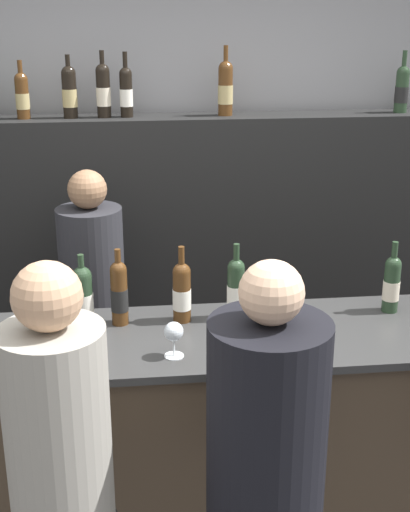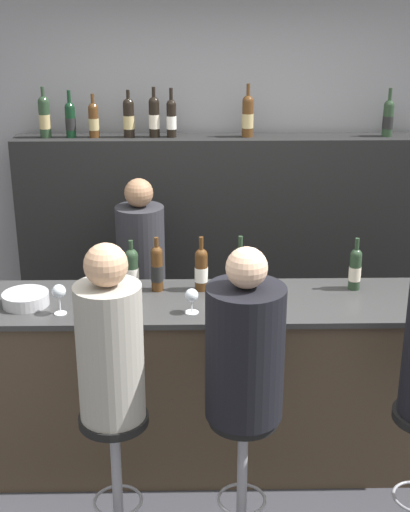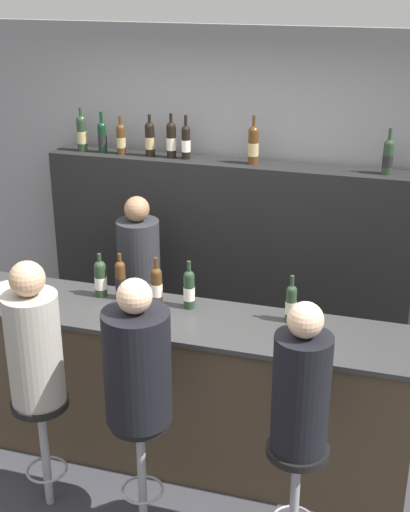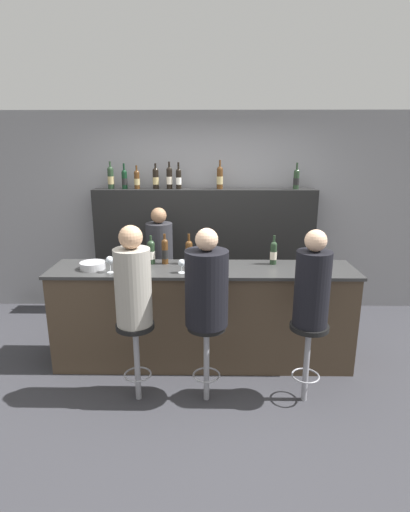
{
  "view_description": "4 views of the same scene",
  "coord_description": "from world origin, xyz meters",
  "px_view_note": "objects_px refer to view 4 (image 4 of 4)",
  "views": [
    {
      "loc": [
        -0.34,
        -2.14,
        2.2
      ],
      "look_at": [
        -0.06,
        0.37,
        1.3
      ],
      "focal_mm": 50.0,
      "sensor_mm": 36.0,
      "label": 1
    },
    {
      "loc": [
        -0.19,
        -3.22,
        2.56
      ],
      "look_at": [
        -0.12,
        0.27,
        1.27
      ],
      "focal_mm": 50.0,
      "sensor_mm": 36.0,
      "label": 2
    },
    {
      "loc": [
        1.31,
        -3.36,
        3.0
      ],
      "look_at": [
        0.23,
        0.25,
        1.45
      ],
      "focal_mm": 50.0,
      "sensor_mm": 36.0,
      "label": 3
    },
    {
      "loc": [
        0.07,
        -3.45,
        2.18
      ],
      "look_at": [
        0.02,
        0.31,
        1.13
      ],
      "focal_mm": 28.0,
      "sensor_mm": 36.0,
      "label": 4
    }
  ],
  "objects_px": {
    "guest_seated_middle": "(207,285)",
    "wine_bottle_backbar_1": "(124,179)",
    "wine_bottle_backbar_3": "(156,178)",
    "wine_glass_1": "(182,264)",
    "wine_bottle_backbar_5": "(179,178)",
    "wine_bottle_backbar_0": "(111,177)",
    "wine_bottle_backbar_6": "(220,177)",
    "wine_bottle_counter_2": "(189,252)",
    "bartender": "(160,275)",
    "bar_stool_left": "(136,342)",
    "bar_stool_right": "(308,343)",
    "wine_bottle_counter_4": "(273,252)",
    "wine_bottle_counter_3": "(210,252)",
    "metal_bowl": "(93,265)",
    "guest_seated_right": "(312,284)",
    "wine_bottle_backbar_4": "(169,178)",
    "wine_bottle_counter_1": "(165,251)",
    "wine_bottle_counter_0": "(151,252)",
    "wine_glass_0": "(110,261)",
    "wine_bottle_backbar_7": "(296,179)",
    "guest_seated_left": "(133,282)",
    "bar_stool_middle": "(207,343)",
    "wine_bottle_backbar_2": "(137,179)"
  },
  "relations": [
    {
      "from": "wine_bottle_backbar_6",
      "to": "guest_seated_right",
      "type": "xyz_separation_m",
      "value": [
        0.72,
        -1.97,
        -0.71
      ]
    },
    {
      "from": "bartender",
      "to": "wine_bottle_backbar_4",
      "type": "bearing_deg",
      "value": 81.45
    },
    {
      "from": "wine_glass_1",
      "to": "wine_bottle_backbar_5",
      "type": "bearing_deg",
      "value": 95.06
    },
    {
      "from": "wine_bottle_backbar_1",
      "to": "wine_bottle_backbar_5",
      "type": "bearing_deg",
      "value": 0.0
    },
    {
      "from": "wine_bottle_counter_0",
      "to": "wine_glass_1",
      "type": "bearing_deg",
      "value": -42.47
    },
    {
      "from": "wine_bottle_counter_3",
      "to": "wine_bottle_counter_4",
      "type": "bearing_deg",
      "value": 0.0
    },
    {
      "from": "wine_bottle_backbar_0",
      "to": "guest_seated_middle",
      "type": "relative_size",
      "value": 0.41
    },
    {
      "from": "wine_bottle_counter_0",
      "to": "guest_seated_left",
      "type": "relative_size",
      "value": 0.35
    },
    {
      "from": "wine_bottle_backbar_3",
      "to": "wine_bottle_backbar_6",
      "type": "xyz_separation_m",
      "value": [
        0.8,
        0.0,
        0.01
      ]
    },
    {
      "from": "metal_bowl",
      "to": "bar_stool_middle",
      "type": "xyz_separation_m",
      "value": [
        1.11,
        -0.61,
        -0.5
      ]
    },
    {
      "from": "wine_bottle_backbar_0",
      "to": "wine_bottle_backbar_4",
      "type": "height_order",
      "value": "wine_bottle_backbar_0"
    },
    {
      "from": "bar_stool_left",
      "to": "bar_stool_middle",
      "type": "xyz_separation_m",
      "value": [
        0.6,
        0.0,
        0.0
      ]
    },
    {
      "from": "bar_stool_left",
      "to": "guest_seated_left",
      "type": "relative_size",
      "value": 0.86
    },
    {
      "from": "wine_bottle_counter_0",
      "to": "bartender",
      "type": "height_order",
      "value": "bartender"
    },
    {
      "from": "wine_bottle_counter_2",
      "to": "wine_bottle_backbar_2",
      "type": "xyz_separation_m",
      "value": [
        -0.71,
        1.17,
        0.62
      ]
    },
    {
      "from": "bar_stool_middle",
      "to": "bar_stool_right",
      "type": "distance_m",
      "value": 0.86
    },
    {
      "from": "wine_bottle_backbar_0",
      "to": "bar_stool_right",
      "type": "height_order",
      "value": "wine_bottle_backbar_0"
    },
    {
      "from": "bar_stool_left",
      "to": "wine_bottle_backbar_0",
      "type": "bearing_deg",
      "value": 107.36
    },
    {
      "from": "wine_bottle_counter_1",
      "to": "guest_seated_right",
      "type": "distance_m",
      "value": 1.52
    },
    {
      "from": "wine_bottle_backbar_2",
      "to": "wine_bottle_backbar_6",
      "type": "relative_size",
      "value": 0.82
    },
    {
      "from": "wine_bottle_backbar_7",
      "to": "metal_bowl",
      "type": "height_order",
      "value": "wine_bottle_backbar_7"
    },
    {
      "from": "wine_bottle_counter_2",
      "to": "guest_seated_middle",
      "type": "xyz_separation_m",
      "value": [
        0.19,
        -0.8,
        -0.07
      ]
    },
    {
      "from": "wine_bottle_backbar_1",
      "to": "guest_seated_middle",
      "type": "height_order",
      "value": "wine_bottle_backbar_1"
    },
    {
      "from": "wine_bottle_backbar_2",
      "to": "guest_seated_middle",
      "type": "xyz_separation_m",
      "value": [
        0.89,
        -1.97,
        -0.69
      ]
    },
    {
      "from": "wine_bottle_counter_3",
      "to": "wine_bottle_backbar_3",
      "type": "relative_size",
      "value": 0.99
    },
    {
      "from": "wine_bottle_backbar_4",
      "to": "guest_seated_middle",
      "type": "xyz_separation_m",
      "value": [
        0.48,
        -1.97,
        -0.71
      ]
    },
    {
      "from": "wine_bottle_counter_2",
      "to": "bar_stool_right",
      "type": "relative_size",
      "value": 0.43
    },
    {
      "from": "wine_bottle_backbar_1",
      "to": "wine_bottle_backbar_3",
      "type": "relative_size",
      "value": 0.99
    },
    {
      "from": "wine_bottle_counter_2",
      "to": "bartender",
      "type": "bearing_deg",
      "value": 120.6
    },
    {
      "from": "wine_bottle_counter_0",
      "to": "wine_bottle_backbar_7",
      "type": "bearing_deg",
      "value": 35.14
    },
    {
      "from": "wine_bottle_backbar_1",
      "to": "bar_stool_right",
      "type": "height_order",
      "value": "wine_bottle_backbar_1"
    },
    {
      "from": "wine_bottle_counter_4",
      "to": "wine_glass_1",
      "type": "relative_size",
      "value": 2.24
    },
    {
      "from": "wine_bottle_counter_1",
      "to": "wine_bottle_counter_0",
      "type": "bearing_deg",
      "value": -180.0
    },
    {
      "from": "wine_bottle_backbar_2",
      "to": "wine_bottle_backbar_4",
      "type": "bearing_deg",
      "value": 0.0
    },
    {
      "from": "wine_bottle_backbar_3",
      "to": "guest_seated_left",
      "type": "height_order",
      "value": "wine_bottle_backbar_3"
    },
    {
      "from": "wine_glass_0",
      "to": "bar_stool_left",
      "type": "relative_size",
      "value": 0.22
    },
    {
      "from": "bartender",
      "to": "wine_bottle_counter_4",
      "type": "bearing_deg",
      "value": -27.54
    },
    {
      "from": "wine_bottle_counter_3",
      "to": "metal_bowl",
      "type": "distance_m",
      "value": 1.16
    },
    {
      "from": "wine_bottle_backbar_0",
      "to": "wine_bottle_backbar_6",
      "type": "height_order",
      "value": "wine_bottle_backbar_6"
    },
    {
      "from": "wine_bottle_counter_4",
      "to": "wine_bottle_backbar_0",
      "type": "xyz_separation_m",
      "value": [
        -1.88,
        1.17,
        0.65
      ]
    },
    {
      "from": "wine_bottle_backbar_3",
      "to": "guest_seated_middle",
      "type": "height_order",
      "value": "wine_bottle_backbar_3"
    },
    {
      "from": "metal_bowl",
      "to": "bartender",
      "type": "bearing_deg",
      "value": 56.35
    },
    {
      "from": "wine_glass_1",
      "to": "metal_bowl",
      "type": "bearing_deg",
      "value": 172.51
    },
    {
      "from": "wine_bottle_counter_4",
      "to": "wine_bottle_backbar_0",
      "type": "relative_size",
      "value": 0.88
    },
    {
      "from": "guest_seated_middle",
      "to": "wine_bottle_backbar_1",
      "type": "bearing_deg",
      "value": 118.04
    },
    {
      "from": "bar_stool_middle",
      "to": "wine_bottle_backbar_2",
      "type": "bearing_deg",
      "value": 114.39
    },
    {
      "from": "wine_bottle_backbar_1",
      "to": "wine_bottle_backbar_2",
      "type": "height_order",
      "value": "wine_bottle_backbar_1"
    },
    {
      "from": "guest_seated_middle",
      "to": "wine_bottle_counter_3",
      "type": "bearing_deg",
      "value": 87.95
    },
    {
      "from": "wine_bottle_backbar_3",
      "to": "wine_bottle_backbar_0",
      "type": "bearing_deg",
      "value": -180.0
    },
    {
      "from": "wine_bottle_backbar_0",
      "to": "metal_bowl",
      "type": "xyz_separation_m",
      "value": [
        0.1,
        -1.36,
        -0.74
      ]
    }
  ]
}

